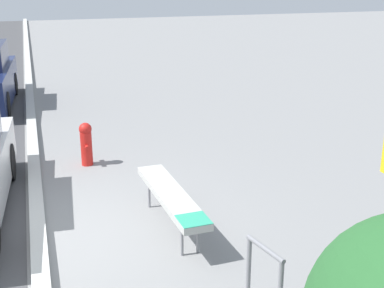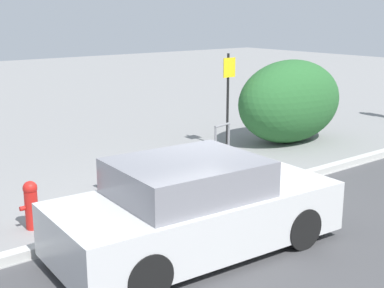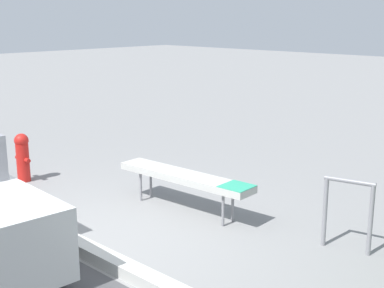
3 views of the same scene
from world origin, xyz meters
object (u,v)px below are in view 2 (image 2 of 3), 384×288
object	(u,v)px
sign_post	(228,92)
parked_car_near	(195,209)
fire_hydrant	(31,203)
bench	(151,159)
bike_rack	(222,138)

from	to	relation	value
sign_post	parked_car_near	world-z (taller)	sign_post
sign_post	fire_hydrant	xyz separation A→B (m)	(-5.71, -1.88, -0.98)
sign_post	fire_hydrant	bearing A→B (deg)	-161.77
bench	bike_rack	world-z (taller)	bike_rack
bike_rack	sign_post	size ratio (longest dim) A/B	0.36
fire_hydrant	parked_car_near	world-z (taller)	parked_car_near
parked_car_near	bench	bearing A→B (deg)	70.44
bike_rack	bench	bearing A→B (deg)	-170.74
bench	fire_hydrant	size ratio (longest dim) A/B	2.72
bench	sign_post	bearing A→B (deg)	16.69
bench	fire_hydrant	world-z (taller)	fire_hydrant
bench	sign_post	distance (m)	3.28
fire_hydrant	parked_car_near	bearing A→B (deg)	-55.56
bike_rack	fire_hydrant	xyz separation A→B (m)	(-4.90, -1.16, -0.09)
bike_rack	sign_post	world-z (taller)	sign_post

